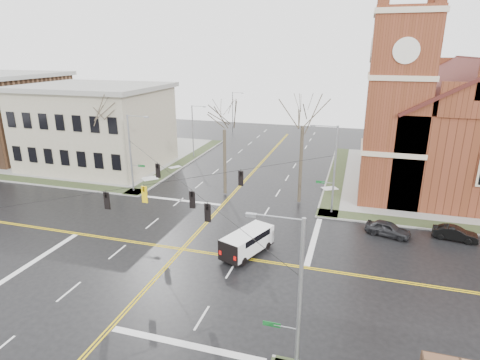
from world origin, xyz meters
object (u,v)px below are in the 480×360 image
(signal_pole_se, at_px, (296,300))
(streetlight_north_b, at_px, (233,111))
(streetlight_north_a, at_px, (194,129))
(parked_car_a, at_px, (388,229))
(signal_pole_nw, at_px, (132,151))
(cargo_van, at_px, (249,240))
(church, at_px, (460,118))
(tree_nw_near, at_px, (224,125))
(tree_nw_far, at_px, (107,115))
(signal_pole_ne, at_px, (333,167))
(parked_car_b, at_px, (455,233))
(tree_ne, at_px, (303,121))

(signal_pole_se, relative_size, streetlight_north_b, 1.12)
(streetlight_north_a, distance_m, parked_car_a, 34.29)
(signal_pole_nw, distance_m, cargo_van, 20.24)
(church, bearing_deg, tree_nw_near, -156.63)
(church, relative_size, cargo_van, 5.05)
(tree_nw_far, height_order, tree_nw_near, tree_nw_far)
(streetlight_north_b, xyz_separation_m, parked_car_a, (27.44, -40.22, -3.80))
(parked_car_a, height_order, tree_nw_near, tree_nw_near)
(cargo_van, distance_m, tree_nw_far, 25.41)
(signal_pole_ne, distance_m, parked_car_b, 12.29)
(signal_pole_se, xyz_separation_m, tree_nw_near, (-12.12, 25.24, 3.18))
(church, distance_m, parked_car_b, 18.13)
(signal_pole_se, bearing_deg, streetlight_north_b, 110.27)
(parked_car_b, relative_size, tree_ne, 0.30)
(signal_pole_se, xyz_separation_m, cargo_van, (-5.75, 12.53, -3.80))
(church, height_order, tree_nw_near, church)
(church, distance_m, signal_pole_ne, 19.22)
(signal_pole_nw, relative_size, tree_ne, 0.72)
(church, xyz_separation_m, signal_pole_ne, (-13.44, -13.28, -3.48))
(tree_nw_near, relative_size, tree_ne, 0.90)
(signal_pole_nw, relative_size, tree_nw_near, 0.80)
(streetlight_north_b, relative_size, parked_car_a, 2.04)
(streetlight_north_a, bearing_deg, church, -5.19)
(parked_car_a, bearing_deg, streetlight_north_a, 69.96)
(church, xyz_separation_m, streetlight_north_b, (-35.42, 23.22, -3.97))
(streetlight_north_b, height_order, tree_nw_far, tree_nw_far)
(parked_car_b, bearing_deg, streetlight_north_a, 68.24)
(signal_pole_ne, distance_m, streetlight_north_b, 42.61)
(tree_nw_far, bearing_deg, streetlight_north_b, 82.25)
(parked_car_a, relative_size, tree_nw_near, 0.35)
(signal_pole_ne, height_order, parked_car_b, signal_pole_ne)
(signal_pole_se, bearing_deg, parked_car_a, 74.18)
(streetlight_north_a, xyz_separation_m, tree_ne, (18.49, -14.44, 4.59))
(cargo_van, relative_size, tree_nw_far, 0.45)
(streetlight_north_a, distance_m, tree_nw_near, 17.72)
(streetlight_north_a, bearing_deg, tree_nw_near, -55.37)
(signal_pole_ne, distance_m, parked_car_a, 7.87)
(church, distance_m, cargo_van, 31.40)
(signal_pole_nw, bearing_deg, parked_car_b, -4.92)
(streetlight_north_b, height_order, tree_nw_near, tree_nw_near)
(signal_pole_se, relative_size, tree_nw_far, 0.75)
(streetlight_north_a, distance_m, streetlight_north_b, 20.00)
(streetlight_north_b, bearing_deg, parked_car_b, -49.97)
(signal_pole_se, bearing_deg, church, 69.67)
(church, relative_size, parked_car_b, 7.43)
(signal_pole_ne, relative_size, streetlight_north_b, 1.12)
(streetlight_north_b, xyz_separation_m, tree_nw_near, (9.85, -34.26, 3.66))
(cargo_van, distance_m, parked_car_b, 18.50)
(church, bearing_deg, parked_car_a, -115.15)
(parked_car_a, bearing_deg, signal_pole_ne, 72.13)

